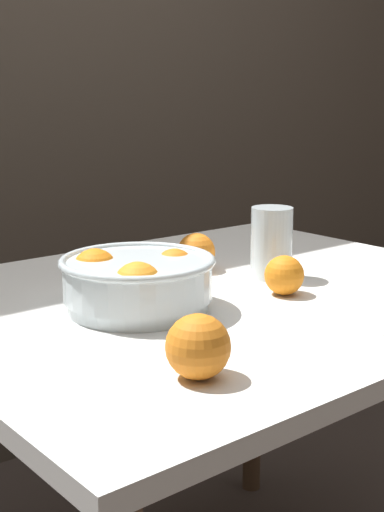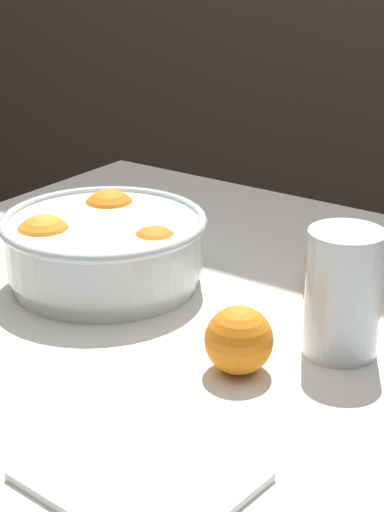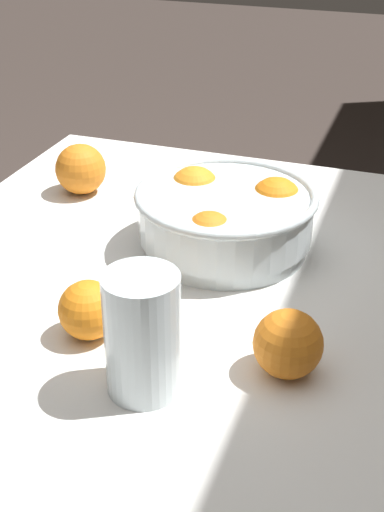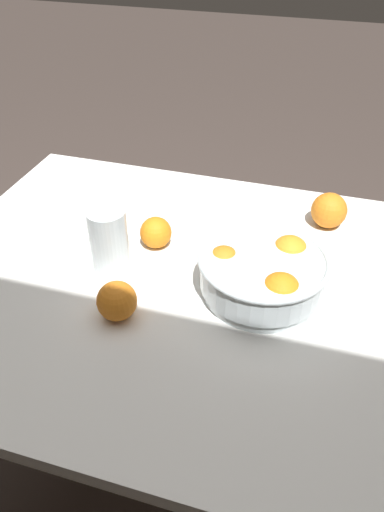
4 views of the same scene
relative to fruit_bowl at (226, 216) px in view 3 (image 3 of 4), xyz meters
The scene contains 6 objects.
dining_table 0.23m from the fruit_bowl, ahead, with size 1.07×0.88×0.75m.
fruit_bowl is the anchor object (origin of this frame).
juice_glass 0.32m from the fruit_bowl, ahead, with size 0.08×0.08×0.14m.
orange_loose_near_bowl 0.30m from the fruit_bowl, 110.44° to the right, with size 0.08×0.08×0.08m, color orange.
orange_loose_front 0.29m from the fruit_bowl, 30.31° to the left, with size 0.08×0.08×0.08m, color orange.
orange_loose_aside 0.27m from the fruit_bowl, 19.06° to the right, with size 0.07×0.07×0.07m, color orange.
Camera 3 is at (0.68, 0.24, 1.25)m, focal length 50.00 mm.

